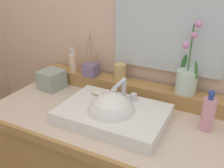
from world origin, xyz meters
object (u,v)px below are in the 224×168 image
potted_plant (187,78)px  soap_bar (98,92)px  reed_diffuser (91,69)px  tumbler_cup (120,72)px  sink_basin (112,115)px  tissue_box (51,80)px  soap_dispenser (73,62)px  lotion_bottle (208,114)px

potted_plant → soap_bar: bearing=-155.3°
reed_diffuser → tumbler_cup: bearing=7.1°
sink_basin → soap_bar: bearing=143.0°
reed_diffuser → sink_basin: bearing=-44.1°
soap_bar → tumbler_cup: size_ratio=0.76×
soap_bar → tissue_box: (-0.34, 0.05, -0.02)m
tumbler_cup → tissue_box: bearing=-160.2°
sink_basin → potted_plant: 0.42m
sink_basin → soap_dispenser: soap_dispenser is taller
potted_plant → tissue_box: bearing=-169.5°
soap_dispenser → soap_bar: bearing=-31.8°
soap_bar → tissue_box: 0.35m
potted_plant → lotion_bottle: size_ratio=1.91×
sink_basin → lotion_bottle: size_ratio=2.60×
sink_basin → tissue_box: sink_basin is taller
tumbler_cup → lotion_bottle: (0.50, -0.17, -0.04)m
sink_basin → tissue_box: bearing=162.6°
tumbler_cup → lotion_bottle: lotion_bottle is taller
sink_basin → lotion_bottle: lotion_bottle is taller
soap_bar → lotion_bottle: (0.54, 0.02, 0.01)m
tissue_box → sink_basin: bearing=-17.4°
sink_basin → soap_dispenser: (-0.40, 0.27, 0.11)m
tumbler_cup → reed_diffuser: 0.18m
potted_plant → tumbler_cup: (-0.37, -0.00, -0.04)m
potted_plant → lotion_bottle: (0.14, -0.17, -0.08)m
tissue_box → reed_diffuser: bearing=29.4°
tissue_box → tumbler_cup: bearing=19.8°
soap_dispenser → tissue_box: 0.16m
tumbler_cup → reed_diffuser: (-0.18, -0.02, -0.01)m
potted_plant → lotion_bottle: bearing=-50.8°
soap_bar → lotion_bottle: 0.54m
sink_basin → potted_plant: (0.27, 0.29, 0.14)m
tumbler_cup → lotion_bottle: 0.53m
soap_bar → tumbler_cup: (0.04, 0.19, 0.06)m
reed_diffuser → lotion_bottle: reed_diffuser is taller
sink_basin → tumbler_cup: (-0.10, 0.29, 0.10)m
tumbler_cup → lotion_bottle: bearing=-18.3°
soap_dispenser → lotion_bottle: 0.82m
reed_diffuser → tissue_box: (-0.21, -0.12, -0.06)m
soap_bar → potted_plant: potted_plant is taller
reed_diffuser → lotion_bottle: size_ratio=1.34×
potted_plant → tumbler_cup: potted_plant is taller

